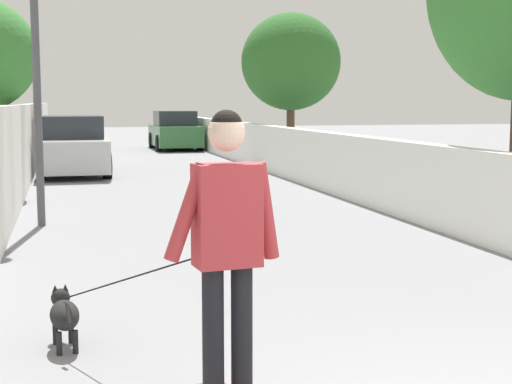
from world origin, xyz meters
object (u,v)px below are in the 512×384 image
at_px(tree_right_far, 291,62).
at_px(car_far, 175,132).
at_px(car_near, 73,147).
at_px(lamp_post, 34,11).
at_px(person_skateboarder, 227,235).
at_px(dog, 65,313).

relative_size(tree_right_far, car_far, 1.19).
bearing_deg(car_far, car_near, 156.99).
bearing_deg(car_near, car_far, -23.01).
relative_size(car_near, car_far, 1.11).
relative_size(tree_right_far, lamp_post, 0.95).
bearing_deg(lamp_post, person_skateboarder, -170.41).
bearing_deg(car_far, dog, 169.75).
bearing_deg(dog, person_skateboarder, -149.37).
distance_m(lamp_post, car_near, 8.75).
xyz_separation_m(person_skateboarder, car_near, (15.98, 0.69, -0.41)).
bearing_deg(lamp_post, dog, -176.75).
distance_m(person_skateboarder, car_near, 16.00).
height_order(lamp_post, dog, lamp_post).
height_order(lamp_post, person_skateboarder, lamp_post).
distance_m(person_skateboarder, car_far, 25.81).
bearing_deg(car_near, tree_right_far, -74.01).
bearing_deg(dog, car_near, -1.03).
height_order(tree_right_far, dog, tree_right_far).
bearing_deg(person_skateboarder, car_far, -7.55).
relative_size(lamp_post, car_near, 1.13).
xyz_separation_m(dog, car_near, (14.38, -0.26, 0.44)).
bearing_deg(dog, tree_right_far, -22.73).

